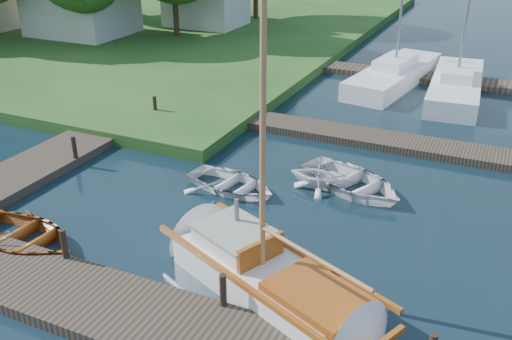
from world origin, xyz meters
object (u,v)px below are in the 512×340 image
at_px(mooring_post_5, 155,105).
at_px(tender_a, 231,181).
at_px(mooring_post_1, 64,244).
at_px(sailboat, 272,282).
at_px(tender_c, 351,179).
at_px(mooring_post_2, 223,290).
at_px(marina_boat_1, 394,73).
at_px(mooring_post_4, 74,147).
at_px(tender_b, 322,172).
at_px(dinghy, 19,232).
at_px(marina_boat_2, 456,84).

xyz_separation_m(mooring_post_5, tender_a, (5.84, -4.40, -0.37)).
relative_size(mooring_post_1, sailboat, 0.08).
bearing_deg(mooring_post_5, tender_c, -16.41).
relative_size(mooring_post_2, tender_c, 0.21).
bearing_deg(tender_a, sailboat, -132.11).
relative_size(tender_a, marina_boat_1, 0.28).
relative_size(mooring_post_5, tender_c, 0.21).
bearing_deg(sailboat, tender_a, 150.96).
bearing_deg(mooring_post_5, mooring_post_4, -90.00).
bearing_deg(tender_b, mooring_post_2, 176.81).
bearing_deg(tender_a, mooring_post_2, -143.82).
xyz_separation_m(mooring_post_5, tender_b, (8.42, -2.99, -0.16)).
xyz_separation_m(dinghy, tender_c, (7.24, 6.95, 0.01)).
xyz_separation_m(mooring_post_4, sailboat, (9.19, -3.82, -0.36)).
xyz_separation_m(mooring_post_2, tender_a, (-2.66, 5.60, -0.37)).
relative_size(tender_a, marina_boat_2, 0.29).
height_order(mooring_post_1, marina_boat_1, marina_boat_1).
xyz_separation_m(dinghy, marina_boat_1, (5.90, 19.38, 0.18)).
xyz_separation_m(sailboat, tender_a, (-3.35, 4.43, -0.02)).
height_order(mooring_post_1, mooring_post_5, same).
bearing_deg(mooring_post_4, tender_c, 13.51).
bearing_deg(marina_boat_1, dinghy, 171.88).
distance_m(sailboat, tender_c, 6.07).
relative_size(mooring_post_4, mooring_post_5, 1.00).
bearing_deg(dinghy, tender_a, -29.78).
height_order(mooring_post_1, dinghy, mooring_post_1).
xyz_separation_m(dinghy, tender_a, (3.73, 5.30, -0.06)).
distance_m(sailboat, dinghy, 7.13).
bearing_deg(sailboat, mooring_post_4, -178.71).
bearing_deg(mooring_post_2, tender_a, 115.37).
height_order(mooring_post_2, mooring_post_4, same).
relative_size(mooring_post_5, tender_b, 0.39).
distance_m(mooring_post_5, marina_boat_1, 12.56).
distance_m(mooring_post_2, tender_c, 7.30).
bearing_deg(marina_boat_2, sailboat, 170.26).
xyz_separation_m(mooring_post_4, tender_b, (8.42, 2.01, -0.16)).
xyz_separation_m(tender_b, tender_c, (0.93, 0.24, -0.15)).
relative_size(mooring_post_4, dinghy, 0.21).
relative_size(mooring_post_5, dinghy, 0.21).
bearing_deg(marina_boat_2, tender_a, 154.92).
distance_m(tender_b, marina_boat_2, 12.27).
bearing_deg(mooring_post_4, marina_boat_2, 51.51).
bearing_deg(dinghy, mooring_post_1, -93.66).
height_order(mooring_post_1, mooring_post_4, same).
height_order(sailboat, tender_a, sailboat).
distance_m(sailboat, marina_boat_2, 17.91).
distance_m(mooring_post_1, mooring_post_2, 4.50).
bearing_deg(mooring_post_4, marina_boat_1, 61.37).
height_order(mooring_post_1, tender_a, mooring_post_1).
height_order(sailboat, dinghy, sailboat).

